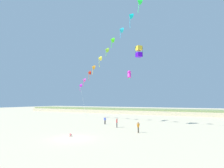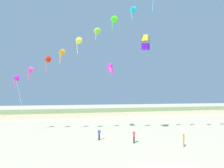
% 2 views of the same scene
% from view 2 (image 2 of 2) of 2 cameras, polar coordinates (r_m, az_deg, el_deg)
% --- Properties ---
extents(dune_ridge, '(120.00, 12.57, 1.92)m').
position_cam_2_polar(dune_ridge, '(64.38, -7.25, -8.12)').
color(dune_ridge, beige).
rests_on(dune_ridge, ground).
extents(person_near_left, '(0.38, 0.53, 1.65)m').
position_cam_2_polar(person_near_left, '(27.45, 19.79, -14.66)').
color(person_near_left, '#726656').
rests_on(person_near_left, ground).
extents(person_near_right, '(0.55, 0.31, 1.63)m').
position_cam_2_polar(person_near_right, '(29.80, -3.70, -13.94)').
color(person_near_right, black).
rests_on(person_near_right, ground).
extents(person_mid_center, '(0.23, 0.60, 1.72)m').
position_cam_2_polar(person_mid_center, '(28.06, 6.30, -14.49)').
color(person_mid_center, black).
rests_on(person_mid_center, ground).
extents(kite_banner_string, '(31.28, 18.94, 27.14)m').
position_cam_2_polar(kite_banner_string, '(31.39, 0.59, 18.27)').
color(kite_banner_string, '#CA19D6').
extents(large_kite_low_lead, '(1.50, 1.50, 2.26)m').
position_cam_2_polar(large_kite_low_lead, '(33.09, 9.55, 11.61)').
color(large_kite_low_lead, '#4D0BE5').
extents(large_kite_mid_trail, '(1.20, 1.54, 2.21)m').
position_cam_2_polar(large_kite_mid_trail, '(36.29, -0.47, 4.36)').
color(large_kite_mid_trail, '#E126BD').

